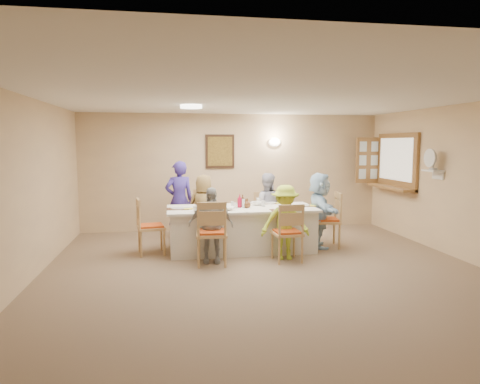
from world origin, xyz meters
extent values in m
plane|color=#7B624C|center=(0.00, 0.00, 0.00)|extent=(7.00, 7.00, 0.00)
plane|color=tan|center=(0.00, 3.50, 1.25)|extent=(6.50, 0.00, 6.50)
plane|color=tan|center=(0.00, -3.50, 1.25)|extent=(6.50, 0.00, 6.50)
plane|color=tan|center=(-3.25, 0.00, 1.25)|extent=(0.00, 7.00, 7.00)
plane|color=white|center=(0.00, 0.00, 2.50)|extent=(7.00, 7.00, 0.00)
cube|color=#3E2315|center=(-0.30, 3.47, 1.70)|extent=(0.62, 0.04, 0.72)
cube|color=black|center=(-0.30, 3.45, 1.70)|extent=(0.52, 0.02, 0.62)
ellipsoid|color=white|center=(0.90, 3.44, 1.90)|extent=(0.26, 0.09, 0.18)
cylinder|color=white|center=(-1.00, 1.50, 2.47)|extent=(0.36, 0.36, 0.05)
cube|color=brown|center=(3.21, 2.40, 1.50)|extent=(0.06, 1.50, 1.15)
cube|color=brown|center=(3.09, 2.40, 0.97)|extent=(0.30, 1.50, 0.05)
cube|color=brown|center=(2.95, 3.16, 1.50)|extent=(0.55, 0.04, 1.00)
cube|color=white|center=(3.13, 1.05, 1.40)|extent=(0.22, 0.36, 0.03)
cube|color=white|center=(-0.15, 1.56, 0.38)|extent=(2.57, 1.09, 0.76)
imported|color=brown|center=(-0.75, 2.24, 0.65)|extent=(0.79, 0.65, 1.29)
imported|color=#A8A7BD|center=(0.45, 2.24, 0.65)|extent=(0.83, 0.75, 1.30)
imported|color=#A1A1A1|center=(-0.75, 0.88, 0.60)|extent=(0.77, 0.45, 1.19)
imported|color=#BDDB38|center=(0.45, 0.88, 0.60)|extent=(0.87, 0.61, 1.21)
imported|color=#B9DDF9|center=(1.27, 1.56, 0.68)|extent=(1.34, 0.67, 1.35)
imported|color=#3D2E96|center=(-1.20, 2.71, 0.76)|extent=(0.69, 0.57, 1.53)
cube|color=#472B19|center=(-0.75, 1.14, 0.76)|extent=(0.38, 0.28, 0.01)
cylinder|color=white|center=(-0.75, 1.14, 0.77)|extent=(0.23, 0.23, 0.01)
cube|color=yellow|center=(-0.57, 1.09, 0.77)|extent=(0.15, 0.15, 0.01)
cube|color=#472B19|center=(0.45, 1.14, 0.76)|extent=(0.35, 0.26, 0.01)
cylinder|color=white|center=(0.45, 1.14, 0.77)|extent=(0.22, 0.22, 0.01)
cube|color=yellow|center=(0.63, 1.09, 0.77)|extent=(0.15, 0.15, 0.01)
cube|color=#472B19|center=(-0.75, 1.98, 0.76)|extent=(0.34, 0.25, 0.01)
cylinder|color=white|center=(-0.75, 1.98, 0.77)|extent=(0.24, 0.24, 0.01)
cube|color=yellow|center=(-0.57, 1.93, 0.77)|extent=(0.15, 0.15, 0.01)
cube|color=#472B19|center=(0.45, 1.98, 0.76)|extent=(0.32, 0.24, 0.01)
cylinder|color=white|center=(0.45, 1.98, 0.77)|extent=(0.24, 0.24, 0.01)
cube|color=yellow|center=(0.63, 1.93, 0.77)|extent=(0.15, 0.15, 0.01)
cube|color=#472B19|center=(-1.25, 1.56, 0.76)|extent=(0.38, 0.28, 0.01)
cylinder|color=white|center=(-1.25, 1.56, 0.77)|extent=(0.23, 0.23, 0.01)
cube|color=yellow|center=(-1.07, 1.51, 0.77)|extent=(0.14, 0.14, 0.01)
cube|color=#472B19|center=(0.97, 1.56, 0.76)|extent=(0.36, 0.26, 0.01)
cylinder|color=white|center=(0.97, 1.56, 0.77)|extent=(0.23, 0.23, 0.01)
cube|color=yellow|center=(1.15, 1.51, 0.77)|extent=(0.15, 0.15, 0.01)
imported|color=white|center=(-0.95, 1.21, 0.81)|extent=(0.21, 0.21, 0.09)
imported|color=white|center=(0.27, 2.12, 0.80)|extent=(0.13, 0.13, 0.08)
imported|color=white|center=(-0.44, 1.30, 0.79)|extent=(0.41, 0.41, 0.06)
imported|color=white|center=(0.18, 1.79, 0.79)|extent=(0.28, 0.28, 0.07)
imported|color=#BE1034|center=(-0.18, 1.56, 0.88)|extent=(0.09, 0.09, 0.23)
imported|color=#5B3318|center=(-0.12, 1.59, 0.87)|extent=(0.11, 0.11, 0.22)
imported|color=#5B3318|center=(-0.06, 1.49, 0.84)|extent=(0.20, 0.20, 0.16)
cylinder|color=silver|center=(-0.30, 1.61, 0.82)|extent=(0.06, 0.06, 0.09)
camera|label=1|loc=(-1.36, -5.70, 1.87)|focal=32.00mm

